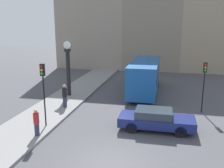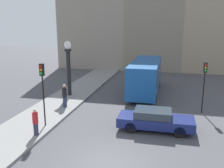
% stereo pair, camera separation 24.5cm
% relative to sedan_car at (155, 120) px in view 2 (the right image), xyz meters
% --- Properties ---
extents(ground_plane, '(120.00, 120.00, 0.00)m').
position_rel_sedan_car_xyz_m(ground_plane, '(-1.99, -4.52, -0.70)').
color(ground_plane, '#47474C').
extents(sidewalk_corner, '(3.52, 27.62, 0.16)m').
position_rel_sedan_car_xyz_m(sidewalk_corner, '(-8.09, 7.29, -0.62)').
color(sidewalk_corner, gray).
rests_on(sidewalk_corner, ground_plane).
extents(building_row, '(27.79, 5.00, 17.87)m').
position_rel_sedan_car_xyz_m(building_row, '(-2.06, 22.56, 7.79)').
color(building_row, gray).
rests_on(building_row, ground_plane).
extents(sedan_car, '(4.71, 1.76, 1.35)m').
position_rel_sedan_car_xyz_m(sedan_car, '(0.00, 0.00, 0.00)').
color(sedan_car, navy).
rests_on(sedan_car, ground_plane).
extents(bus_distant, '(2.52, 8.94, 3.13)m').
position_rel_sedan_car_xyz_m(bus_distant, '(-1.48, 8.77, 1.07)').
color(bus_distant, '#195199').
rests_on(bus_distant, ground_plane).
extents(traffic_light_near, '(0.26, 0.24, 4.05)m').
position_rel_sedan_car_xyz_m(traffic_light_near, '(-6.94, -1.21, 2.34)').
color(traffic_light_near, black).
rests_on(traffic_light_near, sidewalk_corner).
extents(traffic_light_far, '(0.26, 0.24, 3.86)m').
position_rel_sedan_car_xyz_m(traffic_light_far, '(3.27, 4.05, 2.06)').
color(traffic_light_far, black).
rests_on(traffic_light_far, ground_plane).
extents(street_clock, '(0.79, 0.46, 5.00)m').
position_rel_sedan_car_xyz_m(street_clock, '(-8.18, 5.86, 1.86)').
color(street_clock, black).
rests_on(street_clock, sidewalk_corner).
extents(pedestrian_black_jacket, '(0.36, 0.36, 1.83)m').
position_rel_sedan_car_xyz_m(pedestrian_black_jacket, '(-7.20, 2.55, 0.38)').
color(pedestrian_black_jacket, '#2D334C').
rests_on(pedestrian_black_jacket, sidewalk_corner).
extents(pedestrian_red_top, '(0.33, 0.33, 1.61)m').
position_rel_sedan_car_xyz_m(pedestrian_red_top, '(-6.76, -2.65, 0.26)').
color(pedestrian_red_top, '#2D334C').
rests_on(pedestrian_red_top, sidewalk_corner).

